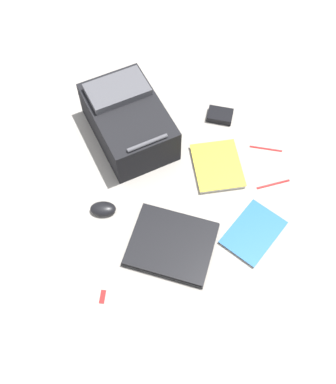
{
  "coord_description": "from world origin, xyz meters",
  "views": [
    {
      "loc": [
        0.12,
        0.96,
        1.63
      ],
      "look_at": [
        -0.02,
        0.05,
        0.02
      ],
      "focal_mm": 42.72,
      "sensor_mm": 36.0,
      "label": 1
    }
  ],
  "objects_px": {
    "pen_blue": "(273,184)",
    "usb_stick": "(103,297)",
    "backpack": "(128,120)",
    "computer_mouse": "(103,209)",
    "book_blue": "(217,166)",
    "pen_black": "(266,148)",
    "power_brick": "(220,115)",
    "book_red": "(253,233)",
    "laptop": "(171,244)"
  },
  "relations": [
    {
      "from": "computer_mouse",
      "to": "usb_stick",
      "type": "xyz_separation_m",
      "value": [
        0.03,
        0.35,
        -0.02
      ]
    },
    {
      "from": "pen_black",
      "to": "pen_blue",
      "type": "xyz_separation_m",
      "value": [
        0.02,
        0.18,
        0.0
      ]
    },
    {
      "from": "book_blue",
      "to": "pen_black",
      "type": "distance_m",
      "value": 0.24
    },
    {
      "from": "power_brick",
      "to": "pen_blue",
      "type": "xyz_separation_m",
      "value": [
        -0.15,
        0.38,
        -0.01
      ]
    },
    {
      "from": "backpack",
      "to": "usb_stick",
      "type": "xyz_separation_m",
      "value": [
        0.18,
        0.72,
        -0.09
      ]
    },
    {
      "from": "pen_blue",
      "to": "laptop",
      "type": "bearing_deg",
      "value": 24.22
    },
    {
      "from": "book_red",
      "to": "backpack",
      "type": "bearing_deg",
      "value": -52.73
    },
    {
      "from": "usb_stick",
      "to": "power_brick",
      "type": "bearing_deg",
      "value": -128.4
    },
    {
      "from": "book_blue",
      "to": "computer_mouse",
      "type": "xyz_separation_m",
      "value": [
        0.5,
        0.14,
        0.01
      ]
    },
    {
      "from": "laptop",
      "to": "book_red",
      "type": "distance_m",
      "value": 0.33
    },
    {
      "from": "laptop",
      "to": "book_blue",
      "type": "bearing_deg",
      "value": -127.41
    },
    {
      "from": "book_blue",
      "to": "power_brick",
      "type": "height_order",
      "value": "power_brick"
    },
    {
      "from": "book_blue",
      "to": "power_brick",
      "type": "relative_size",
      "value": 2.16
    },
    {
      "from": "computer_mouse",
      "to": "power_brick",
      "type": "relative_size",
      "value": 0.92
    },
    {
      "from": "book_red",
      "to": "pen_black",
      "type": "bearing_deg",
      "value": -111.69
    },
    {
      "from": "backpack",
      "to": "pen_black",
      "type": "height_order",
      "value": "backpack"
    },
    {
      "from": "laptop",
      "to": "pen_blue",
      "type": "xyz_separation_m",
      "value": [
        -0.46,
        -0.21,
        -0.01
      ]
    },
    {
      "from": "computer_mouse",
      "to": "power_brick",
      "type": "distance_m",
      "value": 0.69
    },
    {
      "from": "laptop",
      "to": "backpack",
      "type": "bearing_deg",
      "value": -80.05
    },
    {
      "from": "pen_black",
      "to": "book_red",
      "type": "bearing_deg",
      "value": 68.31
    },
    {
      "from": "laptop",
      "to": "pen_blue",
      "type": "height_order",
      "value": "laptop"
    },
    {
      "from": "power_brick",
      "to": "pen_black",
      "type": "distance_m",
      "value": 0.26
    },
    {
      "from": "laptop",
      "to": "pen_black",
      "type": "xyz_separation_m",
      "value": [
        -0.48,
        -0.39,
        -0.01
      ]
    },
    {
      "from": "backpack",
      "to": "computer_mouse",
      "type": "xyz_separation_m",
      "value": [
        0.15,
        0.37,
        -0.08
      ]
    },
    {
      "from": "book_red",
      "to": "computer_mouse",
      "type": "distance_m",
      "value": 0.6
    },
    {
      "from": "book_red",
      "to": "pen_black",
      "type": "height_order",
      "value": "book_red"
    },
    {
      "from": "pen_black",
      "to": "usb_stick",
      "type": "height_order",
      "value": "pen_black"
    },
    {
      "from": "computer_mouse",
      "to": "book_red",
      "type": "bearing_deg",
      "value": 81.61
    },
    {
      "from": "pen_blue",
      "to": "usb_stick",
      "type": "bearing_deg",
      "value": 26.46
    },
    {
      "from": "pen_blue",
      "to": "power_brick",
      "type": "bearing_deg",
      "value": -69.09
    },
    {
      "from": "backpack",
      "to": "book_red",
      "type": "distance_m",
      "value": 0.71
    },
    {
      "from": "pen_black",
      "to": "power_brick",
      "type": "bearing_deg",
      "value": -51.16
    },
    {
      "from": "backpack",
      "to": "computer_mouse",
      "type": "bearing_deg",
      "value": 68.39
    },
    {
      "from": "pen_black",
      "to": "pen_blue",
      "type": "relative_size",
      "value": 0.97
    },
    {
      "from": "book_red",
      "to": "book_blue",
      "type": "bearing_deg",
      "value": -76.74
    },
    {
      "from": "laptop",
      "to": "book_blue",
      "type": "height_order",
      "value": "laptop"
    },
    {
      "from": "book_red",
      "to": "usb_stick",
      "type": "height_order",
      "value": "book_red"
    },
    {
      "from": "pen_black",
      "to": "usb_stick",
      "type": "bearing_deg",
      "value": 35.94
    },
    {
      "from": "pen_black",
      "to": "usb_stick",
      "type": "xyz_separation_m",
      "value": [
        0.76,
        0.55,
        -0.0
      ]
    },
    {
      "from": "book_blue",
      "to": "pen_blue",
      "type": "relative_size",
      "value": 1.67
    },
    {
      "from": "power_brick",
      "to": "backpack",
      "type": "bearing_deg",
      "value": 3.99
    },
    {
      "from": "computer_mouse",
      "to": "power_brick",
      "type": "xyz_separation_m",
      "value": [
        -0.56,
        -0.4,
        -0.0
      ]
    },
    {
      "from": "backpack",
      "to": "book_blue",
      "type": "relative_size",
      "value": 2.08
    },
    {
      "from": "book_red",
      "to": "book_blue",
      "type": "xyz_separation_m",
      "value": [
        0.08,
        -0.32,
        0.0
      ]
    },
    {
      "from": "laptop",
      "to": "book_red",
      "type": "height_order",
      "value": "laptop"
    },
    {
      "from": "backpack",
      "to": "usb_stick",
      "type": "height_order",
      "value": "backpack"
    },
    {
      "from": "power_brick",
      "to": "pen_black",
      "type": "bearing_deg",
      "value": 128.84
    },
    {
      "from": "backpack",
      "to": "power_brick",
      "type": "relative_size",
      "value": 4.48
    },
    {
      "from": "pen_blue",
      "to": "usb_stick",
      "type": "height_order",
      "value": "pen_blue"
    },
    {
      "from": "backpack",
      "to": "laptop",
      "type": "bearing_deg",
      "value": 99.95
    }
  ]
}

